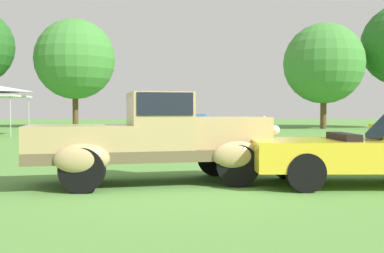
# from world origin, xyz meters

# --- Properties ---
(ground_plane) EXTENTS (120.00, 120.00, 0.00)m
(ground_plane) POSITION_xyz_m (0.00, 0.00, 0.00)
(ground_plane) COLOR #568C3D
(feature_pickup_truck) EXTENTS (4.77, 2.50, 1.70)m
(feature_pickup_truck) POSITION_xyz_m (-0.40, 0.36, 0.87)
(feature_pickup_truck) COLOR brown
(feature_pickup_truck) RESTS_ON ground_plane
(neighbor_convertible) EXTENTS (4.32, 1.81, 1.40)m
(neighbor_convertible) POSITION_xyz_m (3.59, 0.07, 0.58)
(neighbor_convertible) COLOR yellow
(neighbor_convertible) RESTS_ON ground_plane
(show_car_skyblue) EXTENTS (4.42, 2.31, 1.22)m
(show_car_skyblue) POSITION_xyz_m (0.39, 9.76, 0.60)
(show_car_skyblue) COLOR #669EDB
(show_car_skyblue) RESTS_ON ground_plane
(treeline_mid_left) EXTENTS (6.22, 6.22, 8.42)m
(treeline_mid_left) POSITION_xyz_m (-7.99, 28.05, 5.30)
(treeline_mid_left) COLOR brown
(treeline_mid_left) RESTS_ON ground_plane
(treeline_center) EXTENTS (5.85, 5.85, 7.68)m
(treeline_center) POSITION_xyz_m (10.63, 25.22, 4.74)
(treeline_center) COLOR brown
(treeline_center) RESTS_ON ground_plane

